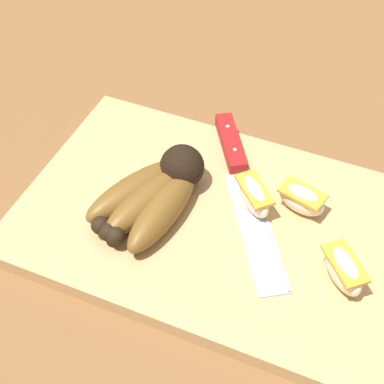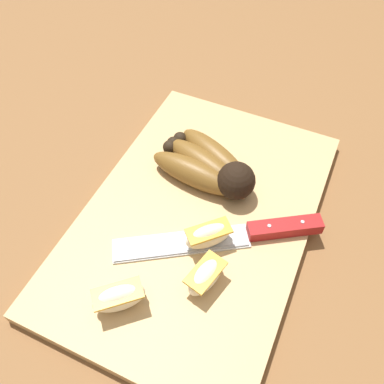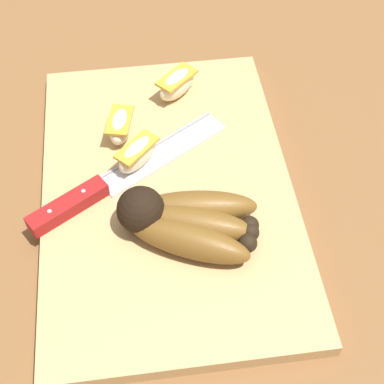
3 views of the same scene
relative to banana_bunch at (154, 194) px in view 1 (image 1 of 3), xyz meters
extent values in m
plane|color=brown|center=(-0.08, -0.01, -0.04)|extent=(6.00, 6.00, 0.00)
cube|color=tan|center=(-0.07, -0.01, -0.03)|extent=(0.45, 0.30, 0.02)
sphere|color=black|center=(-0.02, -0.05, 0.01)|extent=(0.05, 0.05, 0.05)
ellipsoid|color=brown|center=(0.02, 0.00, 0.00)|extent=(0.09, 0.14, 0.04)
sphere|color=black|center=(0.04, 0.06, 0.00)|extent=(0.02, 0.02, 0.02)
ellipsoid|color=brown|center=(0.00, 0.01, 0.00)|extent=(0.08, 0.14, 0.04)
sphere|color=black|center=(0.02, 0.07, 0.00)|extent=(0.02, 0.02, 0.02)
ellipsoid|color=brown|center=(-0.02, 0.02, 0.00)|extent=(0.05, 0.14, 0.04)
sphere|color=black|center=(0.01, 0.07, 0.00)|extent=(0.02, 0.02, 0.02)
cube|color=silver|center=(-0.12, -0.01, -0.02)|extent=(0.13, 0.17, 0.00)
cube|color=#99999E|center=(-0.14, -0.02, -0.02)|extent=(0.10, 0.15, 0.00)
cube|color=maroon|center=(-0.05, -0.13, -0.01)|extent=(0.07, 0.10, 0.02)
cylinder|color=#B2B2B7|center=(-0.04, -0.15, 0.00)|extent=(0.01, 0.01, 0.00)
cylinder|color=#B2B2B7|center=(-0.06, -0.11, 0.00)|extent=(0.00, 0.01, 0.00)
ellipsoid|color=#F4E5C1|center=(-0.16, -0.06, 0.00)|extent=(0.06, 0.04, 0.03)
cube|color=gold|center=(-0.16, -0.06, 0.01)|extent=(0.06, 0.04, 0.00)
ellipsoid|color=#F4E5C1|center=(-0.23, 0.02, 0.00)|extent=(0.06, 0.06, 0.04)
cube|color=gold|center=(-0.23, 0.02, 0.01)|extent=(0.06, 0.06, 0.00)
ellipsoid|color=#F4E5C1|center=(-0.11, -0.04, 0.00)|extent=(0.06, 0.06, 0.04)
cube|color=gold|center=(-0.11, -0.04, 0.01)|extent=(0.06, 0.06, 0.00)
camera|label=1|loc=(-0.22, 0.41, 0.51)|focal=55.45mm
camera|label=2|loc=(-0.37, -0.14, 0.45)|focal=38.56mm
camera|label=3|loc=(0.36, -0.04, 0.51)|focal=52.86mm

